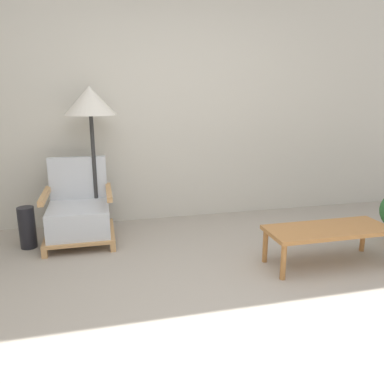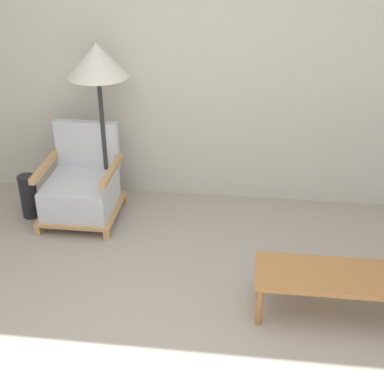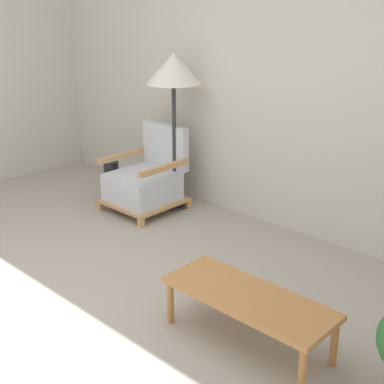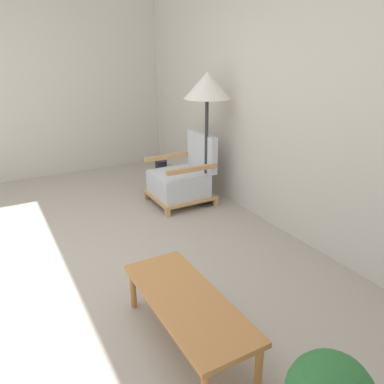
{
  "view_description": "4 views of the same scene",
  "coord_description": "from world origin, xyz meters",
  "px_view_note": "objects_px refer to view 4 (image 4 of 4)",
  "views": [
    {
      "loc": [
        -0.7,
        -1.83,
        1.4
      ],
      "look_at": [
        0.09,
        1.38,
        0.55
      ],
      "focal_mm": 35.0,
      "sensor_mm": 36.0,
      "label": 1
    },
    {
      "loc": [
        0.52,
        -2.17,
        2.48
      ],
      "look_at": [
        0.09,
        1.38,
        0.55
      ],
      "focal_mm": 50.0,
      "sensor_mm": 36.0,
      "label": 2
    },
    {
      "loc": [
        2.76,
        -1.46,
        1.99
      ],
      "look_at": [
        0.09,
        1.38,
        0.55
      ],
      "focal_mm": 50.0,
      "sensor_mm": 36.0,
      "label": 3
    },
    {
      "loc": [
        2.76,
        -0.11,
        1.73
      ],
      "look_at": [
        0.09,
        1.38,
        0.55
      ],
      "focal_mm": 35.0,
      "sensor_mm": 36.0,
      "label": 4
    }
  ],
  "objects_px": {
    "armchair": "(182,179)",
    "floor_lamp": "(207,90)",
    "coffee_table": "(187,304)",
    "vase": "(161,175)"
  },
  "relations": [
    {
      "from": "armchair",
      "to": "floor_lamp",
      "type": "xyz_separation_m",
      "value": [
        0.17,
        0.22,
        1.03
      ]
    },
    {
      "from": "armchair",
      "to": "vase",
      "type": "xyz_separation_m",
      "value": [
        -0.47,
        -0.05,
        -0.09
      ]
    },
    {
      "from": "armchair",
      "to": "coffee_table",
      "type": "distance_m",
      "value": 2.32
    },
    {
      "from": "armchair",
      "to": "vase",
      "type": "distance_m",
      "value": 0.49
    },
    {
      "from": "coffee_table",
      "to": "vase",
      "type": "height_order",
      "value": "vase"
    },
    {
      "from": "floor_lamp",
      "to": "vase",
      "type": "height_order",
      "value": "floor_lamp"
    },
    {
      "from": "floor_lamp",
      "to": "coffee_table",
      "type": "bearing_deg",
      "value": -34.1
    },
    {
      "from": "floor_lamp",
      "to": "coffee_table",
      "type": "distance_m",
      "value": 2.5
    },
    {
      "from": "floor_lamp",
      "to": "coffee_table",
      "type": "xyz_separation_m",
      "value": [
        1.89,
        -1.28,
        -1.02
      ]
    },
    {
      "from": "vase",
      "to": "coffee_table",
      "type": "bearing_deg",
      "value": -21.6
    }
  ]
}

